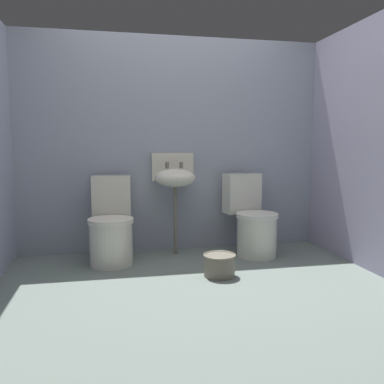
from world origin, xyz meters
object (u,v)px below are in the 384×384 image
at_px(toilet_left, 111,227).
at_px(toilet_right, 252,222).
at_px(bucket, 219,265).
at_px(sink, 175,177).

xyz_separation_m(toilet_left, toilet_right, (1.35, 0.00, 0.00)).
relative_size(toilet_left, bucket, 2.91).
relative_size(toilet_right, sink, 0.79).
xyz_separation_m(sink, bucket, (0.24, -0.77, -0.66)).
bearing_deg(toilet_right, bucket, 39.22).
bearing_deg(toilet_right, sink, -25.23).
bearing_deg(bucket, sink, 107.38).
bearing_deg(toilet_left, bucket, 147.96).
height_order(sink, bucket, sink).
height_order(toilet_right, sink, sink).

